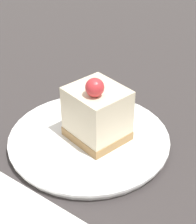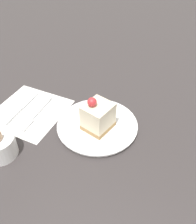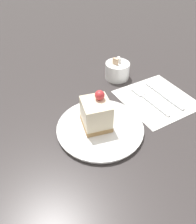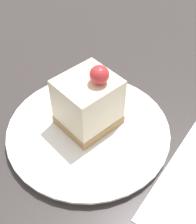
# 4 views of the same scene
# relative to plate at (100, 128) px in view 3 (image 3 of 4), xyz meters

# --- Properties ---
(ground_plane) EXTENTS (4.00, 4.00, 0.00)m
(ground_plane) POSITION_rel_plate_xyz_m (0.00, -0.01, -0.01)
(ground_plane) COLOR #383333
(plate) EXTENTS (0.24, 0.24, 0.01)m
(plate) POSITION_rel_plate_xyz_m (0.00, 0.00, 0.00)
(plate) COLOR white
(plate) RESTS_ON ground_plane
(cake_slice) EXTENTS (0.09, 0.10, 0.11)m
(cake_slice) POSITION_rel_plate_xyz_m (-0.00, 0.01, 0.05)
(cake_slice) COLOR #AD8451
(cake_slice) RESTS_ON plate
(napkin) EXTENTS (0.23, 0.24, 0.00)m
(napkin) POSITION_rel_plate_xyz_m (0.24, 0.01, -0.01)
(napkin) COLOR white
(napkin) RESTS_ON ground_plane
(fork) EXTENTS (0.02, 0.17, 0.00)m
(fork) POSITION_rel_plate_xyz_m (0.21, 0.03, -0.00)
(fork) COLOR silver
(fork) RESTS_ON napkin
(knife) EXTENTS (0.02, 0.17, 0.00)m
(knife) POSITION_rel_plate_xyz_m (0.26, -0.01, -0.00)
(knife) COLOR silver
(knife) RESTS_ON napkin
(sugar_bowl) EXTENTS (0.09, 0.09, 0.08)m
(sugar_bowl) POSITION_rel_plate_xyz_m (0.21, 0.19, 0.02)
(sugar_bowl) COLOR white
(sugar_bowl) RESTS_ON ground_plane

